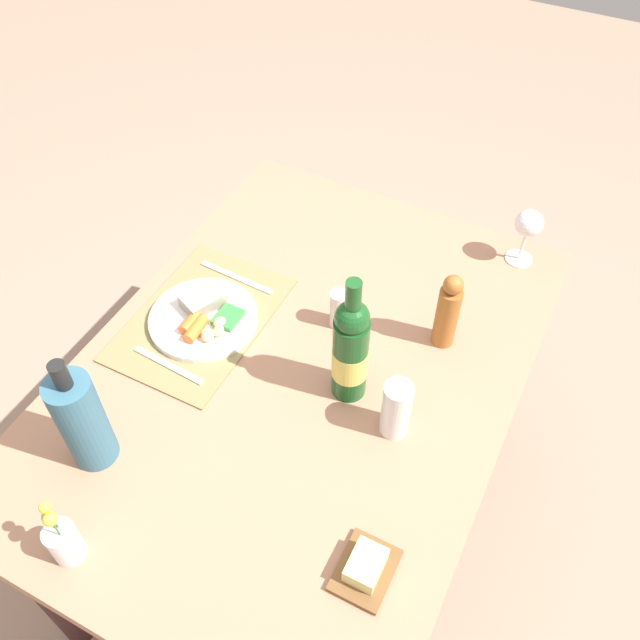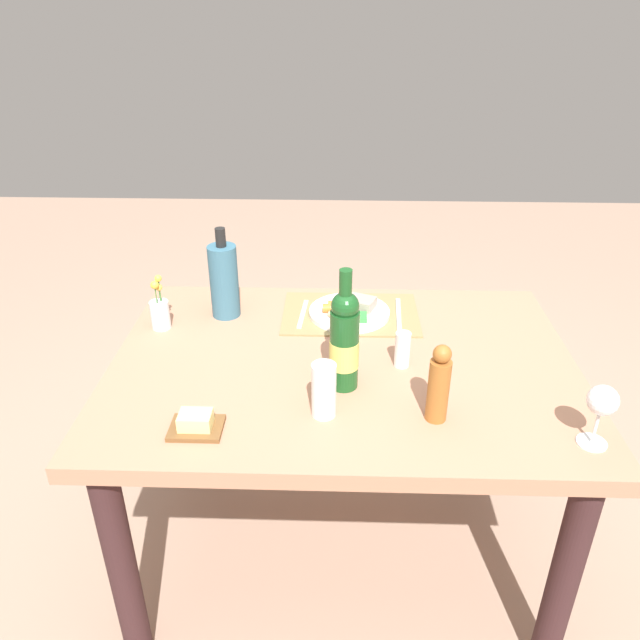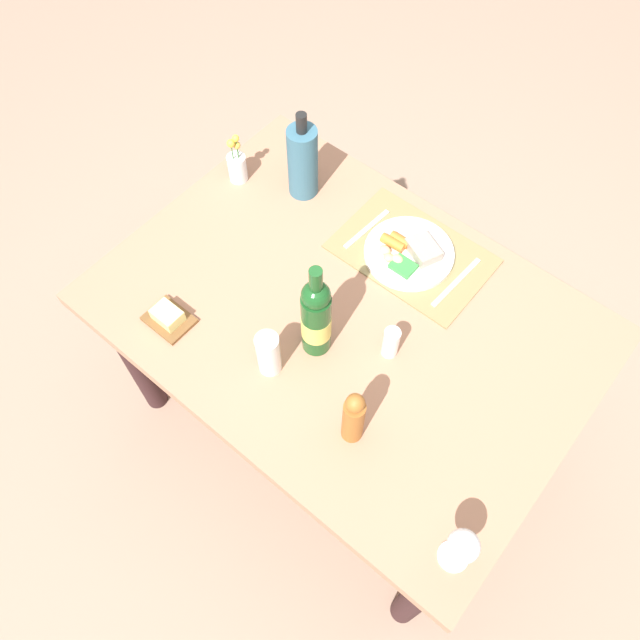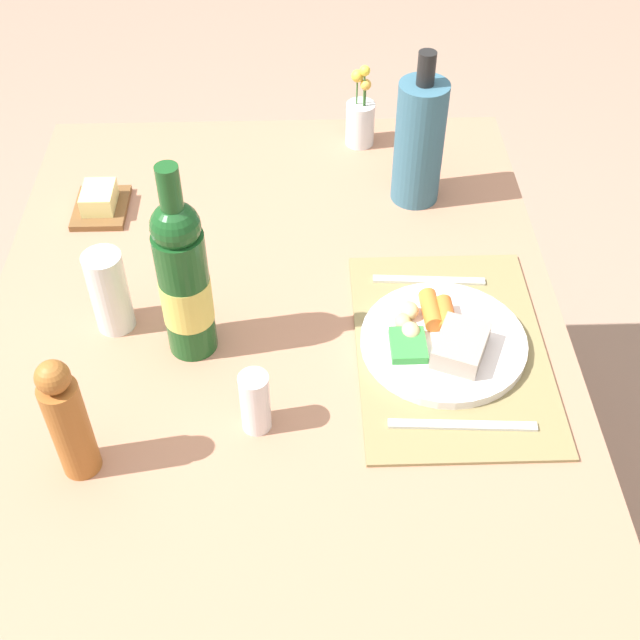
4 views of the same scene
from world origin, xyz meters
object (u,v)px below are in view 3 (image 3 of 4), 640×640
knife (367,229)px  cooler_bottle (303,161)px  wine_glass (463,547)px  pepper_mill (353,418)px  wine_bottle (317,318)px  water_tumbler (269,355)px  dinner_plate (409,252)px  flower_vase (237,165)px  fork (456,282)px  dining_table (345,332)px  butter_dish (168,317)px  salt_shaker (391,343)px

knife → cooler_bottle: 0.28m
knife → wine_glass: (-0.72, 0.62, 0.11)m
pepper_mill → wine_bottle: size_ratio=0.62×
wine_bottle → water_tumbler: wine_bottle is taller
dinner_plate → flower_vase: size_ratio=1.47×
fork → dining_table: bearing=60.1°
knife → flower_vase: bearing=15.7°
pepper_mill → butter_dish: bearing=6.4°
dinner_plate → knife: size_ratio=1.37×
knife → butter_dish: size_ratio=1.49×
fork → cooler_bottle: (0.57, 0.01, 0.12)m
knife → water_tumbler: water_tumbler is taller
fork → pepper_mill: 0.56m
wine_glass → dinner_plate: bearing=-47.6°
dinner_plate → wine_bottle: (0.02, 0.40, 0.12)m
dinner_plate → butter_dish: dinner_plate is taller
butter_dish → fork: bearing=-131.6°
cooler_bottle → flower_vase: size_ratio=1.67×
flower_vase → wine_glass: bearing=155.7°
knife → pepper_mill: pepper_mill is taller
dinner_plate → wine_bottle: bearing=87.3°
dinner_plate → fork: size_ratio=1.22×
wine_glass → water_tumbler: 0.65m
wine_glass → fork: bearing=-57.1°
pepper_mill → knife: bearing=-55.8°
salt_shaker → knife: bearing=-44.2°
fork → wine_bottle: wine_bottle is taller
dinner_plate → knife: dinner_plate is taller
fork → knife: (0.32, 0.01, 0.00)m
wine_bottle → salt_shaker: 0.21m
wine_glass → salt_shaker: 0.54m
knife → cooler_bottle: size_ratio=0.64×
pepper_mill → cooler_bottle: size_ratio=0.70×
dining_table → wine_bottle: (-0.00, 0.13, 0.25)m
cooler_bottle → wine_glass: bearing=147.5°
flower_vase → dinner_plate: bearing=-171.1°
dinner_plate → salt_shaker: 0.33m
wine_bottle → water_tumbler: (0.05, 0.13, -0.08)m
dinner_plate → pepper_mill: size_ratio=1.25×
fork → cooler_bottle: cooler_bottle is taller
knife → salt_shaker: 0.42m
dining_table → wine_glass: size_ratio=8.35×
wine_bottle → knife: bearing=-71.2°
knife → salt_shaker: bearing=139.9°
knife → pepper_mill: (-0.37, 0.54, 0.09)m
dinner_plate → water_tumbler: 0.54m
fork → knife: bearing=5.2°
butter_dish → knife: bearing=-110.7°
knife → wine_glass: 0.96m
pepper_mill → salt_shaker: 0.26m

